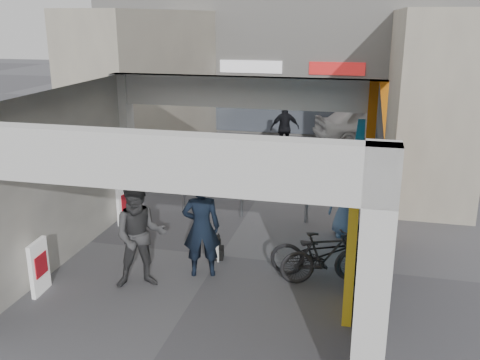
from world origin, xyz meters
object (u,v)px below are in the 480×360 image
(man_elderly, at_px, (347,201))
(bicycle_front, at_px, (321,254))
(border_collie, at_px, (217,249))
(man_back_turned, at_px, (140,236))
(bicycle_rear, at_px, (325,257))
(white_van, at_px, (371,124))
(cafe_set, at_px, (197,176))
(man_crates, at_px, (285,128))
(produce_stand, at_px, (213,166))
(man_with_dog, at_px, (201,227))

(man_elderly, xyz_separation_m, bicycle_front, (-0.37, -2.22, -0.33))
(border_collie, height_order, man_back_turned, man_back_turned)
(bicycle_rear, bearing_deg, white_van, -24.50)
(cafe_set, distance_m, bicycle_front, 6.42)
(bicycle_front, height_order, bicycle_rear, bicycle_rear)
(cafe_set, height_order, man_crates, man_crates)
(man_back_turned, bearing_deg, white_van, 49.53)
(man_back_turned, distance_m, white_van, 13.68)
(man_back_turned, bearing_deg, produce_stand, 72.44)
(produce_stand, distance_m, man_crates, 3.82)
(man_back_turned, relative_size, bicycle_front, 1.03)
(border_collie, xyz_separation_m, man_elderly, (2.51, 1.90, 0.59))
(man_with_dog, relative_size, white_van, 0.45)
(man_crates, distance_m, bicycle_rear, 9.94)
(man_back_turned, xyz_separation_m, man_crates, (0.99, 10.59, -0.09))
(man_elderly, bearing_deg, produce_stand, 133.25)
(bicycle_rear, bearing_deg, border_collie, 57.31)
(produce_stand, distance_m, border_collie, 6.12)
(border_collie, relative_size, man_elderly, 0.36)
(produce_stand, height_order, man_crates, man_crates)
(man_crates, distance_m, white_van, 3.93)
(cafe_set, height_order, man_back_turned, man_back_turned)
(produce_stand, relative_size, white_van, 0.26)
(produce_stand, relative_size, border_collie, 1.85)
(cafe_set, height_order, border_collie, cafe_set)
(man_with_dog, relative_size, man_elderly, 1.17)
(man_back_turned, bearing_deg, man_elderly, 19.36)
(man_elderly, bearing_deg, man_with_dog, -139.21)
(man_crates, relative_size, white_van, 0.41)
(man_elderly, bearing_deg, bicycle_rear, -100.96)
(produce_stand, distance_m, man_elderly, 5.86)
(man_with_dog, bearing_deg, white_van, -121.49)
(bicycle_front, bearing_deg, man_elderly, -9.69)
(produce_stand, bearing_deg, man_with_dog, -72.07)
(border_collie, relative_size, bicycle_front, 0.32)
(man_back_turned, xyz_separation_m, man_elderly, (3.56, 3.29, -0.16))
(cafe_set, distance_m, man_crates, 4.97)
(cafe_set, relative_size, bicycle_rear, 0.82)
(white_van, bearing_deg, man_back_turned, 141.17)
(white_van, bearing_deg, bicycle_front, 154.31)
(man_with_dog, xyz_separation_m, man_back_turned, (-0.95, -0.68, 0.02))
(cafe_set, distance_m, bicycle_rear, 6.58)
(cafe_set, height_order, bicycle_rear, bicycle_rear)
(produce_stand, bearing_deg, man_crates, 66.29)
(white_van, bearing_deg, cafe_set, 123.45)
(cafe_set, relative_size, man_back_turned, 0.70)
(border_collie, height_order, man_with_dog, man_with_dog)
(man_back_turned, bearing_deg, man_with_dog, 12.37)
(cafe_set, distance_m, border_collie, 5.02)
(man_with_dog, xyz_separation_m, man_elderly, (2.61, 2.60, -0.15))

